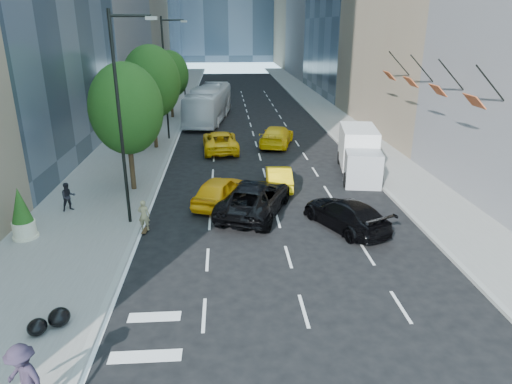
{
  "coord_description": "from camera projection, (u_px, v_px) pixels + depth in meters",
  "views": [
    {
      "loc": [
        -1.63,
        -17.48,
        9.46
      ],
      "look_at": [
        -0.14,
        3.91,
        1.6
      ],
      "focal_mm": 32.0,
      "sensor_mm": 36.0,
      "label": 1
    }
  ],
  "objects": [
    {
      "name": "pedestrian_c",
      "position": [
        24.0,
        379.0,
        11.41
      ],
      "size": [
        1.47,
        1.32,
        1.98
      ],
      "primitive_type": "imported",
      "rotation": [
        0.0,
        0.0,
        -0.59
      ],
      "color": "#281F2F",
      "rests_on": "sidewalk_left"
    },
    {
      "name": "taxi_a",
      "position": [
        219.0,
        190.0,
        25.42
      ],
      "size": [
        3.4,
        5.01,
        1.58
      ],
      "primitive_type": "imported",
      "rotation": [
        0.0,
        0.0,
        2.78
      ],
      "color": "#FFB00D",
      "rests_on": "ground"
    },
    {
      "name": "pedestrian_a",
      "position": [
        68.0,
        197.0,
        24.11
      ],
      "size": [
        0.95,
        0.9,
        1.55
      ],
      "primitive_type": "imported",
      "rotation": [
        0.0,
        0.0,
        0.56
      ],
      "color": "black",
      "rests_on": "sidewalk_left"
    },
    {
      "name": "taxi_b",
      "position": [
        279.0,
        177.0,
        28.04
      ],
      "size": [
        1.59,
        4.18,
        1.36
      ],
      "primitive_type": "imported",
      "rotation": [
        0.0,
        0.0,
        3.11
      ],
      "color": "yellow",
      "rests_on": "ground"
    },
    {
      "name": "city_bus",
      "position": [
        209.0,
        104.0,
        47.27
      ],
      "size": [
        4.8,
        13.09,
        3.56
      ],
      "primitive_type": "imported",
      "rotation": [
        0.0,
        0.0,
        -0.14
      ],
      "color": "white",
      "rests_on": "ground"
    },
    {
      "name": "black_sedan_mercedes",
      "position": [
        345.0,
        214.0,
        22.38
      ],
      "size": [
        4.05,
        5.54,
        1.49
      ],
      "primitive_type": "imported",
      "rotation": [
        0.0,
        0.0,
        3.58
      ],
      "color": "black",
      "rests_on": "ground"
    },
    {
      "name": "ground",
      "position": [
        265.0,
        258.0,
        19.74
      ],
      "size": [
        160.0,
        160.0,
        0.0
      ],
      "primitive_type": "plane",
      "color": "black",
      "rests_on": "ground"
    },
    {
      "name": "sidewalk_left",
      "position": [
        153.0,
        121.0,
        47.22
      ],
      "size": [
        6.0,
        120.0,
        0.15
      ],
      "primitive_type": "cube",
      "color": "slate",
      "rests_on": "ground"
    },
    {
      "name": "tree_far",
      "position": [
        170.0,
        74.0,
        47.65
      ],
      "size": [
        3.9,
        3.9,
        6.92
      ],
      "color": "black",
      "rests_on": "sidewalk_left"
    },
    {
      "name": "sidewalk_right",
      "position": [
        334.0,
        119.0,
        48.47
      ],
      "size": [
        4.0,
        120.0,
        0.15
      ],
      "primitive_type": "cube",
      "color": "slate",
      "rests_on": "ground"
    },
    {
      "name": "pedestrian_b",
      "position": [
        141.0,
        140.0,
        35.72
      ],
      "size": [
        1.07,
        0.7,
        1.69
      ],
      "primitive_type": "imported",
      "rotation": [
        0.0,
        0.0,
        2.82
      ],
      "color": "black",
      "rests_on": "sidewalk_left"
    },
    {
      "name": "planter_shrub",
      "position": [
        22.0,
        214.0,
        20.86
      ],
      "size": [
        1.03,
        1.03,
        2.46
      ],
      "color": "beige",
      "rests_on": "sidewalk_left"
    },
    {
      "name": "garbage_bags",
      "position": [
        50.0,
        321.0,
        14.79
      ],
      "size": [
        1.21,
        1.16,
        0.6
      ],
      "color": "black",
      "rests_on": "sidewalk_left"
    },
    {
      "name": "black_sedan_lincoln",
      "position": [
        255.0,
        198.0,
        24.12
      ],
      "size": [
        4.79,
        6.77,
        1.71
      ],
      "primitive_type": "imported",
      "rotation": [
        0.0,
        0.0,
        2.79
      ],
      "color": "black",
      "rests_on": "ground"
    },
    {
      "name": "skateboarder",
      "position": [
        144.0,
        217.0,
        21.91
      ],
      "size": [
        0.6,
        0.42,
        1.55
      ],
      "primitive_type": "imported",
      "rotation": [
        0.0,
        0.0,
        3.05
      ],
      "color": "#877C54",
      "rests_on": "ground"
    },
    {
      "name": "traffic_signal",
      "position": [
        184.0,
        71.0,
        55.32
      ],
      "size": [
        2.48,
        0.53,
        5.2
      ],
      "color": "black",
      "rests_on": "sidewalk_left"
    },
    {
      "name": "box_truck",
      "position": [
        359.0,
        152.0,
        30.25
      ],
      "size": [
        3.27,
        6.57,
        3.01
      ],
      "rotation": [
        0.0,
        0.0,
        -0.17
      ],
      "color": "silver",
      "rests_on": "ground"
    },
    {
      "name": "lamp_near",
      "position": [
        123.0,
        109.0,
        21.07
      ],
      "size": [
        2.13,
        0.22,
        10.0
      ],
      "color": "black",
      "rests_on": "sidewalk_left"
    },
    {
      "name": "tree_near",
      "position": [
        126.0,
        109.0,
        25.98
      ],
      "size": [
        4.2,
        4.2,
        7.46
      ],
      "color": "black",
      "rests_on": "sidewalk_left"
    },
    {
      "name": "taxi_c",
      "position": [
        220.0,
        141.0,
        36.19
      ],
      "size": [
        2.98,
        5.87,
        1.59
      ],
      "primitive_type": "imported",
      "rotation": [
        0.0,
        0.0,
        3.2
      ],
      "color": "yellow",
      "rests_on": "ground"
    },
    {
      "name": "lamp_far",
      "position": [
        167.0,
        72.0,
        37.93
      ],
      "size": [
        2.13,
        0.22,
        10.0
      ],
      "color": "black",
      "rests_on": "sidewalk_left"
    },
    {
      "name": "facade_flags",
      "position": [
        426.0,
        83.0,
        27.67
      ],
      "size": [
        1.85,
        13.3,
        2.05
      ],
      "color": "black",
      "rests_on": "ground"
    },
    {
      "name": "taxi_d",
      "position": [
        277.0,
        136.0,
        37.84
      ],
      "size": [
        3.69,
        6.01,
        1.63
      ],
      "primitive_type": "imported",
      "rotation": [
        0.0,
        0.0,
        2.87
      ],
      "color": "yellow",
      "rests_on": "ground"
    },
    {
      "name": "tree_mid",
      "position": [
        151.0,
        82.0,
        35.23
      ],
      "size": [
        4.5,
        4.5,
        7.99
      ],
      "color": "black",
      "rests_on": "sidewalk_left"
    }
  ]
}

